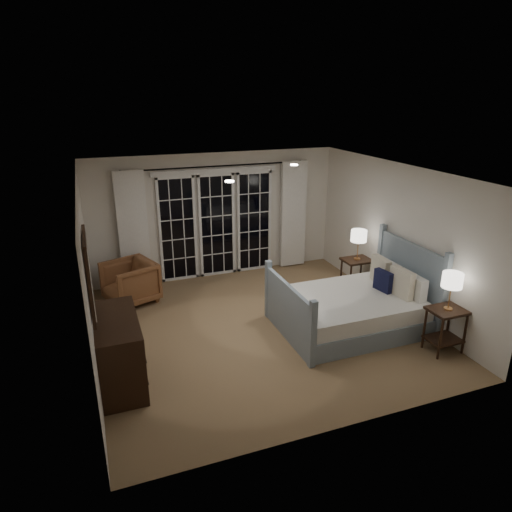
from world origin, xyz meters
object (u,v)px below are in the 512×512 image
object	(u,v)px
nightstand_right	(356,270)
nightstand_left	(446,323)
lamp_left	(452,281)
dresser	(119,351)
bed	(353,308)
armchair	(130,282)
lamp_right	(359,236)

from	to	relation	value
nightstand_right	nightstand_left	bearing A→B (deg)	-87.77
nightstand_left	nightstand_right	xyz separation A→B (m)	(-0.09, 2.24, -0.00)
lamp_left	dresser	world-z (taller)	lamp_left
nightstand_right	lamp_left	distance (m)	2.34
bed	dresser	world-z (taller)	bed
dresser	armchair	bearing A→B (deg)	80.98
nightstand_left	lamp_left	xyz separation A→B (m)	(-0.00, -0.00, 0.67)
nightstand_left	armchair	xyz separation A→B (m)	(-4.10, 3.30, -0.06)
lamp_left	dresser	bearing A→B (deg)	169.06
bed	armchair	bearing A→B (deg)	146.05
bed	nightstand_left	world-z (taller)	bed
lamp_right	dresser	world-z (taller)	lamp_right
nightstand_left	lamp_left	bearing A→B (deg)	-153.43
nightstand_left	lamp_right	bearing A→B (deg)	92.23
dresser	bed	bearing A→B (deg)	3.71
bed	nightstand_left	xyz separation A→B (m)	(0.84, -1.10, 0.12)
bed	nightstand_right	world-z (taller)	bed
lamp_left	lamp_right	bearing A→B (deg)	92.23
nightstand_right	armchair	xyz separation A→B (m)	(-4.02, 1.06, -0.06)
bed	lamp_left	bearing A→B (deg)	-52.57
nightstand_left	nightstand_right	size ratio (longest dim) A/B	1.01
armchair	dresser	bearing A→B (deg)	-28.91
nightstand_left	dresser	size ratio (longest dim) A/B	0.52
lamp_left	dresser	xyz separation A→B (m)	(-4.49, 0.87, -0.66)
bed	lamp_left	size ratio (longest dim) A/B	4.04
nightstand_right	bed	bearing A→B (deg)	-123.62
nightstand_right	lamp_right	distance (m)	0.67
armchair	lamp_left	bearing A→B (deg)	31.33
nightstand_left	lamp_left	size ratio (longest dim) A/B	1.22
lamp_left	armchair	distance (m)	5.32
bed	armchair	xyz separation A→B (m)	(-3.26, 2.19, 0.05)
lamp_right	nightstand_left	bearing A→B (deg)	-87.77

